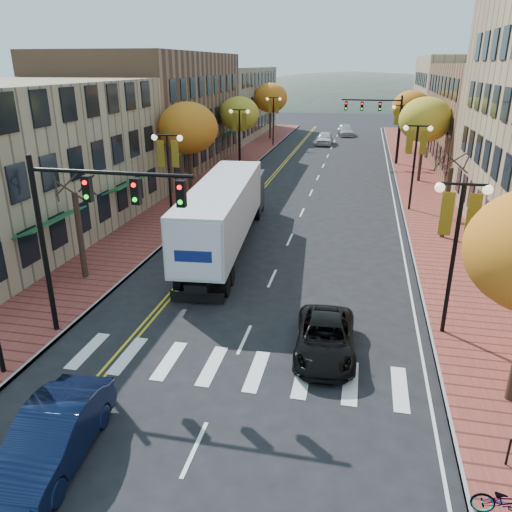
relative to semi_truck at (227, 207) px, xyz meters
The scene contains 28 objects.
ground 14.59m from the semi_truck, 76.48° to the right, with size 200.00×200.00×0.00m, color black.
sidewalk_left 19.47m from the semi_truck, 106.94° to the left, with size 4.00×85.00×0.15m, color brown.
sidewalk_right 22.37m from the semi_truck, 56.23° to the left, with size 4.00×85.00×0.15m, color brown.
building_left_mid 26.07m from the semi_truck, 121.79° to the left, with size 12.00×24.00×11.00m, color brown.
building_left_far 48.99m from the semi_truck, 106.18° to the left, with size 12.00×26.00×9.50m, color #9E8966.
building_right_far 54.66m from the semi_truck, 66.38° to the left, with size 15.00×20.00×11.00m, color #9E8966.
tree_left_a 8.23m from the semi_truck, 133.18° to the right, with size 0.28×0.28×4.20m.
tree_left_b 11.88m from the semi_truck, 119.40° to the left, with size 4.48×4.48×7.21m.
tree_left_c 26.74m from the semi_truck, 102.22° to the left, with size 4.16×4.16×6.69m.
tree_left_d 44.48m from the semi_truck, 97.30° to the left, with size 4.61×4.61×7.42m.
tree_right_b 13.00m from the semi_truck, 17.91° to the left, with size 0.28×0.28×4.20m.
tree_right_c 23.72m from the semi_truck, 58.27° to the left, with size 4.48×4.48×7.21m.
tree_right_d 38.18m from the semi_truck, 71.04° to the left, with size 4.35×4.35×7.00m.
lamp_left_b 4.98m from the semi_truck, 154.20° to the left, with size 1.96×0.36×6.05m.
lamp_left_c 20.51m from the semi_truck, 101.68° to the left, with size 1.96×0.36×6.05m.
lamp_left_d 38.27m from the semi_truck, 96.21° to the left, with size 1.96×0.36×6.05m.
lamp_right_a 13.63m from the semi_truck, 36.37° to the right, with size 1.96×0.36×6.05m.
lamp_right_b 14.89m from the semi_truck, 42.61° to the left, with size 1.96×0.36×6.05m.
lamp_right_c 30.10m from the semi_truck, 68.79° to the left, with size 1.96×0.36×6.05m.
traffic_mast_near 11.50m from the semi_truck, 100.85° to the right, with size 6.10×0.35×7.00m.
traffic_mast_far 29.47m from the semi_truck, 72.47° to the left, with size 6.10×0.34×7.00m.
semi_truck is the anchor object (origin of this frame).
navy_sedan 17.25m from the semi_truck, 90.40° to the right, with size 1.65×4.74×1.56m, color black.
black_suv 12.33m from the semi_truck, 58.01° to the right, with size 2.12×4.61×1.28m, color black.
car_far_white 40.75m from the semi_truck, 86.76° to the left, with size 1.95×4.86×1.66m, color silver.
car_far_silver 50.55m from the semi_truck, 84.77° to the left, with size 2.09×5.14×1.49m, color #ADAEB5.
car_far_oncoming 51.25m from the semi_truck, 85.15° to the left, with size 1.43×4.10×1.35m, color #A9AAB0.
bicycle 20.18m from the semi_truck, 56.25° to the right, with size 0.57×1.63×0.86m, color gray.
Camera 1 is at (3.93, -12.34, 9.94)m, focal length 35.00 mm.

